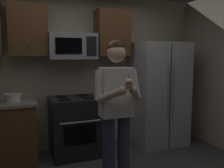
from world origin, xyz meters
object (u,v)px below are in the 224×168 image
(microwave, at_px, (72,46))
(person, at_px, (117,105))
(oven_range, at_px, (75,126))
(cupcake, at_px, (129,83))
(bowl_large_white, at_px, (12,98))
(refrigerator, at_px, (158,94))

(microwave, xyz_separation_m, person, (0.26, -1.21, -0.72))
(oven_range, height_order, cupcake, cupcake)
(person, relative_size, cupcake, 10.13)
(oven_range, bearing_deg, bowl_large_white, 178.77)
(refrigerator, relative_size, cupcake, 10.35)
(cupcake, bearing_deg, microwave, 99.52)
(oven_range, xyz_separation_m, microwave, (0.00, 0.12, 1.26))
(cupcake, bearing_deg, refrigerator, 48.06)
(person, bearing_deg, refrigerator, 40.30)
(bowl_large_white, relative_size, cupcake, 1.39)
(oven_range, distance_m, bowl_large_white, 1.04)
(bowl_large_white, relative_size, person, 0.14)
(oven_range, height_order, refrigerator, refrigerator)
(microwave, distance_m, bowl_large_white, 1.17)
(oven_range, distance_m, refrigerator, 1.56)
(refrigerator, height_order, person, refrigerator)
(oven_range, xyz_separation_m, person, (0.26, -1.09, 0.53))
(microwave, height_order, cupcake, microwave)
(refrigerator, xyz_separation_m, person, (-1.24, -1.05, 0.10))
(oven_range, xyz_separation_m, refrigerator, (1.50, -0.04, 0.44))
(oven_range, bearing_deg, cupcake, -79.69)
(bowl_large_white, xyz_separation_m, cupcake, (1.16, -1.44, 0.31))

